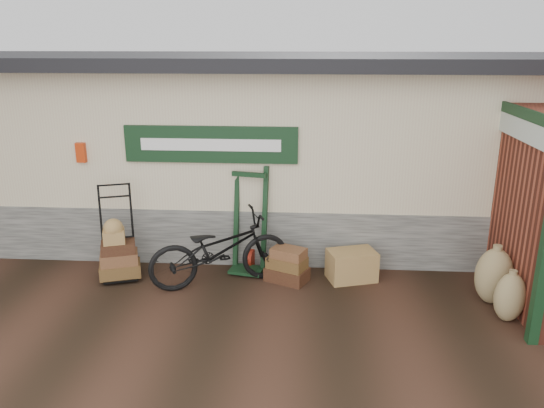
# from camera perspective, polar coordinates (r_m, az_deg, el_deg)

# --- Properties ---
(ground) EXTENTS (80.00, 80.00, 0.00)m
(ground) POSITION_cam_1_polar(r_m,az_deg,el_deg) (7.66, -5.17, -9.54)
(ground) COLOR black
(ground) RESTS_ON ground
(station_building) EXTENTS (14.40, 4.10, 3.20)m
(station_building) POSITION_cam_1_polar(r_m,az_deg,el_deg) (9.72, -2.93, 6.43)
(station_building) COLOR #4C4C47
(station_building) RESTS_ON ground
(brick_outbuilding) EXTENTS (1.71, 4.51, 2.62)m
(brick_outbuilding) POSITION_cam_1_polar(r_m,az_deg,el_deg) (8.94, 27.20, 1.48)
(brick_outbuilding) COLOR maroon
(brick_outbuilding) RESTS_ON ground
(porter_trolley) EXTENTS (0.85, 0.74, 1.43)m
(porter_trolley) POSITION_cam_1_polar(r_m,az_deg,el_deg) (8.23, -16.31, -2.82)
(porter_trolley) COLOR black
(porter_trolley) RESTS_ON ground
(green_barrow) EXTENTS (0.68, 0.61, 1.63)m
(green_barrow) POSITION_cam_1_polar(r_m,az_deg,el_deg) (8.08, -2.45, -1.73)
(green_barrow) COLOR black
(green_barrow) RESTS_ON ground
(suitcase_stack) EXTENTS (0.70, 0.59, 0.53)m
(suitcase_stack) POSITION_cam_1_polar(r_m,az_deg,el_deg) (7.89, 1.62, -6.49)
(suitcase_stack) COLOR #371911
(suitcase_stack) RESTS_ON ground
(wicker_hamper) EXTENTS (0.79, 0.63, 0.45)m
(wicker_hamper) POSITION_cam_1_polar(r_m,az_deg,el_deg) (8.04, 8.56, -6.53)
(wicker_hamper) COLOR olive
(wicker_hamper) RESTS_ON ground
(bicycle) EXTENTS (1.46, 2.19, 1.20)m
(bicycle) POSITION_cam_1_polar(r_m,az_deg,el_deg) (7.70, -5.66, -4.49)
(bicycle) COLOR black
(bicycle) RESTS_ON ground
(burlap_sack_left) EXTENTS (0.55, 0.48, 0.79)m
(burlap_sack_left) POSITION_cam_1_polar(r_m,az_deg,el_deg) (7.80, 22.76, -7.17)
(burlap_sack_left) COLOR olive
(burlap_sack_left) RESTS_ON ground
(burlap_sack_right) EXTENTS (0.51, 0.48, 0.66)m
(burlap_sack_right) POSITION_cam_1_polar(r_m,az_deg,el_deg) (7.45, 24.20, -9.13)
(burlap_sack_right) COLOR olive
(burlap_sack_right) RESTS_ON ground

